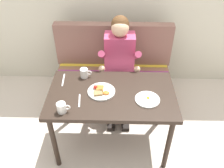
% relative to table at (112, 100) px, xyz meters
% --- Properties ---
extents(ground_plane, '(8.00, 8.00, 0.00)m').
position_rel_table_xyz_m(ground_plane, '(0.00, 0.00, -0.65)').
color(ground_plane, beige).
extents(table, '(1.20, 0.70, 0.73)m').
position_rel_table_xyz_m(table, '(0.00, 0.00, 0.00)').
color(table, black).
rests_on(table, ground).
extents(couch, '(1.44, 0.56, 1.00)m').
position_rel_table_xyz_m(couch, '(0.00, 0.76, -0.32)').
color(couch, '#835C51').
rests_on(couch, ground).
extents(person, '(0.45, 0.61, 1.21)m').
position_rel_table_xyz_m(person, '(0.07, 0.59, 0.09)').
color(person, '#BB4067').
rests_on(person, ground).
extents(plate_breakfast, '(0.26, 0.26, 0.05)m').
position_rel_table_xyz_m(plate_breakfast, '(-0.10, 0.01, 0.09)').
color(plate_breakfast, white).
rests_on(plate_breakfast, table).
extents(plate_eggs, '(0.23, 0.23, 0.04)m').
position_rel_table_xyz_m(plate_eggs, '(0.33, -0.09, 0.09)').
color(plate_eggs, white).
rests_on(plate_eggs, table).
extents(coffee_mug, '(0.12, 0.08, 0.09)m').
position_rel_table_xyz_m(coffee_mug, '(-0.42, -0.26, 0.13)').
color(coffee_mug, white).
rests_on(coffee_mug, table).
extents(coffee_mug_second, '(0.12, 0.08, 0.09)m').
position_rel_table_xyz_m(coffee_mug_second, '(-0.28, 0.25, 0.13)').
color(coffee_mug_second, white).
rests_on(coffee_mug_second, table).
extents(fork, '(0.03, 0.17, 0.00)m').
position_rel_table_xyz_m(fork, '(-0.29, -0.12, 0.08)').
color(fork, silver).
rests_on(fork, table).
extents(knife, '(0.03, 0.20, 0.00)m').
position_rel_table_xyz_m(knife, '(-0.49, 0.19, 0.08)').
color(knife, silver).
rests_on(knife, table).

